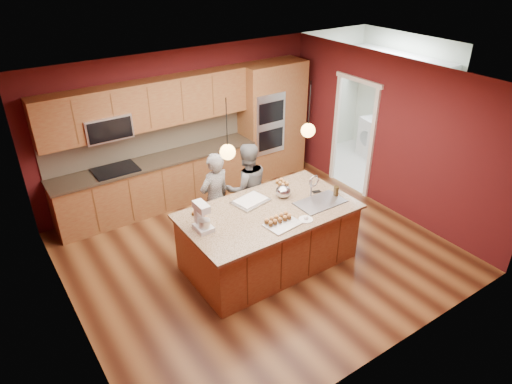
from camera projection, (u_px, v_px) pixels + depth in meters
floor at (258, 252)px, 7.21m from camera, size 5.50×5.50×0.00m
ceiling at (258, 83)px, 5.90m from camera, size 5.50×5.50×0.00m
wall_back at (181, 125)px, 8.36m from camera, size 5.50×0.00×5.50m
wall_front at (394, 266)px, 4.75m from camera, size 5.50×0.00×5.50m
wall_left at (59, 238)px, 5.20m from camera, size 0.00×5.00×5.00m
wall_right at (388, 135)px, 7.90m from camera, size 0.00×5.00×5.00m
cabinet_run at (154, 156)px, 8.02m from camera, size 3.74×0.64×2.30m
oven_column at (272, 120)px, 9.14m from camera, size 1.30×0.62×2.30m
doorway_trim at (353, 137)px, 8.62m from camera, size 0.08×1.11×2.20m
laundry_room at (401, 73)px, 9.27m from camera, size 2.60×2.70×2.70m
pendant_left at (228, 152)px, 5.70m from camera, size 0.20×0.20×0.80m
pendant_right at (308, 130)px, 6.34m from camera, size 0.20×0.20×0.80m
island at (269, 236)px, 6.77m from camera, size 2.52×1.41×1.31m
person_left at (215, 199)px, 7.14m from camera, size 0.63×0.48×1.55m
person_right at (247, 188)px, 7.43m from camera, size 0.87×0.74×1.55m
stand_mixer at (202, 218)px, 6.03m from camera, size 0.21×0.29×0.40m
sheet_cake at (251, 201)px, 6.73m from camera, size 0.57×0.47×0.05m
cooling_rack at (282, 224)px, 6.20m from camera, size 0.50×0.38×0.02m
mixing_bowl at (283, 191)px, 6.84m from camera, size 0.23×0.23×0.19m
plate at (306, 219)px, 6.31m from camera, size 0.20×0.20×0.01m
tumbler at (336, 191)px, 6.88m from camera, size 0.08×0.08×0.16m
phone at (316, 192)px, 7.01m from camera, size 0.14×0.10×0.01m
cupcakes_left at (200, 216)px, 6.35m from camera, size 0.15×0.30×0.07m
cupcakes_rack at (278, 218)px, 6.25m from camera, size 0.40×0.16×0.07m
cupcakes_right at (282, 183)px, 7.21m from camera, size 0.15×0.23×0.07m
washer at (397, 146)px, 9.65m from camera, size 0.67×0.69×1.00m
dryer at (375, 138)px, 10.18m from camera, size 0.65×0.67×0.88m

